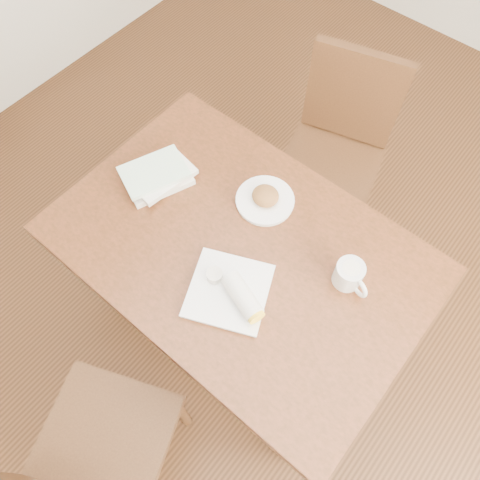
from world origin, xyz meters
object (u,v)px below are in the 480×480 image
Objects in this scene: book_stack at (158,176)px; plate_burrito at (233,293)px; coffee_mug at (350,275)px; table at (240,257)px; chair_far at (338,142)px; plate_scone at (265,199)px; chair_near at (87,465)px.

plate_burrito is at bearing -18.84° from book_stack.
table is at bearing -160.01° from coffee_mug.
chair_far reaches higher than table.
coffee_mug reaches higher than plate_scone.
table is at bearing -84.71° from chair_far.
table is 1.33× the size of chair_far.
coffee_mug is (0.35, 0.13, 0.13)m from table.
table is 0.23m from plate_scone.
coffee_mug is at bearing -56.55° from chair_far.
chair_near reaches higher than plate_scone.
book_stack is at bearing 161.16° from plate_burrito.
plate_burrito is (-0.25, -0.28, -0.02)m from coffee_mug.
chair_far is 0.80m from coffee_mug.
coffee_mug is (0.40, -0.07, 0.03)m from plate_scone.
chair_near is 0.98m from book_stack.
plate_burrito is at bearing -132.31° from coffee_mug.
chair_near is 2.88× the size of plate_burrito.
chair_far reaches higher than plate_burrito.
table is 0.21m from plate_burrito.
chair_far is at bearing 94.67° from chair_near.
chair_far is at bearing 65.61° from book_stack.
table is 0.78m from chair_far.
chair_near is at bearing -107.26° from coffee_mug.
coffee_mug reaches higher than plate_burrito.
chair_near is at bearing -60.82° from book_stack.
plate_burrito is (0.04, 0.66, 0.23)m from chair_near.
table is 0.42m from book_stack.
plate_scone is at bearing 103.69° from table.
coffee_mug is 0.38m from plate_burrito.
chair_far is at bearing 100.36° from plate_burrito.
book_stack is (-0.47, 0.83, 0.23)m from chair_near.
chair_far is at bearing 123.45° from coffee_mug.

